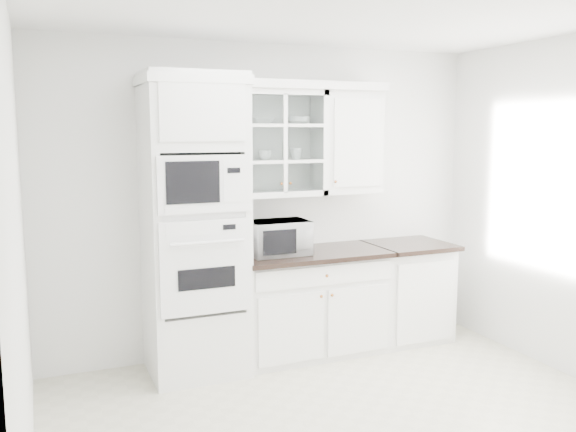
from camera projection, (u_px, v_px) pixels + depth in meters
name	position (u px, v px, depth m)	size (l,w,h in m)	color
ground	(364.00, 431.00, 3.99)	(4.00, 3.50, 0.01)	beige
room_shell	(337.00, 157.00, 4.13)	(4.00, 3.50, 2.70)	white
oven_column	(195.00, 227.00, 4.83)	(0.76, 0.68, 2.40)	white
base_cabinet_run	(310.00, 302.00, 5.36)	(1.32, 0.67, 0.92)	white
extra_base_cabinet	(407.00, 290.00, 5.74)	(0.72, 0.67, 0.92)	white
upper_cabinet_glass	(278.00, 143.00, 5.19)	(0.80, 0.33, 0.90)	white
upper_cabinet_solid	(348.00, 143.00, 5.45)	(0.55, 0.33, 0.90)	white
crown_molding	(267.00, 85.00, 5.06)	(2.14, 0.38, 0.07)	white
countertop_microwave	(278.00, 237.00, 5.14)	(0.50, 0.41, 0.29)	white
bowl_a	(260.00, 121.00, 5.12)	(0.23, 0.23, 0.06)	white
bowl_b	(298.00, 121.00, 5.25)	(0.21, 0.21, 0.06)	white
cup_a	(265.00, 155.00, 5.14)	(0.10, 0.10, 0.08)	white
cup_b	(296.00, 153.00, 5.26)	(0.11, 0.11, 0.10)	white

